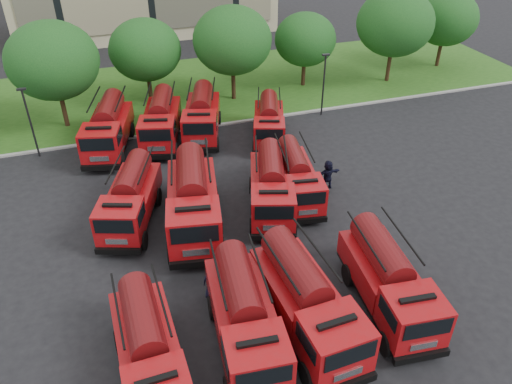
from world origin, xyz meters
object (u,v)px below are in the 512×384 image
fire_truck_1 (245,316)px  fire_truck_9 (161,121)px  fire_truck_11 (269,122)px  firefighter_4 (213,297)px  firefighter_3 (426,309)px  firefighter_5 (326,188)px  fire_truck_3 (389,280)px  fire_truck_7 (296,177)px  fire_truck_10 (202,115)px  firefighter_2 (418,320)px  fire_truck_0 (149,350)px  fire_truck_2 (306,301)px  fire_truck_5 (193,200)px  fire_truck_4 (130,198)px  fire_truck_8 (108,128)px  fire_truck_6 (271,186)px  firefighter_0 (351,376)px

fire_truck_1 → fire_truck_9: size_ratio=0.97×
fire_truck_11 → firefighter_4: fire_truck_11 is taller
firefighter_3 → firefighter_5: firefighter_5 is taller
fire_truck_3 → fire_truck_7: size_ratio=1.08×
fire_truck_10 → firefighter_2: 21.93m
fire_truck_0 → fire_truck_11: fire_truck_0 is taller
fire_truck_3 → fire_truck_2: bearing=-173.0°
fire_truck_5 → firefighter_3: size_ratio=5.30×
fire_truck_4 → fire_truck_8: 9.31m
fire_truck_5 → fire_truck_10: 11.54m
fire_truck_10 → fire_truck_3: bearing=-61.8°
fire_truck_4 → fire_truck_10: bearing=75.3°
fire_truck_7 → fire_truck_4: bearing=-174.4°
fire_truck_2 → fire_truck_5: (-3.04, 8.88, 0.12)m
fire_truck_9 → fire_truck_10: fire_truck_9 is taller
fire_truck_9 → firefighter_5: fire_truck_9 is taller
fire_truck_3 → fire_truck_4: size_ratio=1.00×
fire_truck_8 → fire_truck_6: bearing=-37.1°
fire_truck_1 → fire_truck_3: fire_truck_1 is taller
fire_truck_5 → fire_truck_9: (0.03, 11.14, -0.18)m
fire_truck_1 → fire_truck_4: (-3.54, 10.52, -0.05)m
fire_truck_10 → fire_truck_1: bearing=-81.5°
fire_truck_6 → fire_truck_11: (2.91, 8.58, -0.16)m
fire_truck_2 → fire_truck_8: (-6.79, 19.86, -0.00)m
fire_truck_2 → fire_truck_9: bearing=95.5°
fire_truck_4 → fire_truck_11: size_ratio=1.09×
fire_truck_7 → firefighter_5: size_ratio=3.42×
fire_truck_4 → fire_truck_7: (9.89, -0.73, -0.10)m
fire_truck_4 → firefighter_4: (2.86, -7.43, -1.58)m
fire_truck_3 → firefighter_0: bearing=-131.2°
firefighter_3 → fire_truck_5: bearing=-57.4°
fire_truck_8 → firefighter_4: fire_truck_8 is taller
fire_truck_10 → firefighter_4: (-3.52, -16.85, -1.64)m
fire_truck_0 → firefighter_3: 12.86m
fire_truck_3 → fire_truck_4: 14.81m
fire_truck_2 → firefighter_2: (5.13, -1.28, -1.71)m
fire_truck_0 → fire_truck_3: 10.99m
fire_truck_0 → firefighter_4: size_ratio=3.66×
fire_truck_6 → firefighter_0: 12.25m
fire_truck_11 → firefighter_2: (0.51, -19.02, -1.45)m
fire_truck_7 → fire_truck_5: bearing=-161.9°
fire_truck_4 → fire_truck_10: size_ratio=0.96×
fire_truck_3 → firefighter_3: bearing=-20.4°
fire_truck_4 → firefighter_5: bearing=17.8°
fire_truck_9 → firefighter_4: fire_truck_9 is taller
fire_truck_3 → firefighter_2: (1.01, -1.35, -1.62)m
fire_truck_0 → fire_truck_2: fire_truck_2 is taller
fire_truck_6 → fire_truck_8: 13.67m
firefighter_2 → firefighter_5: firefighter_5 is taller
fire_truck_8 → firefighter_5: fire_truck_8 is taller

